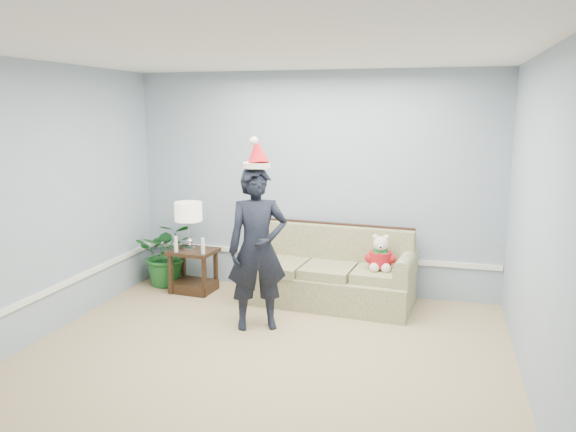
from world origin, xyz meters
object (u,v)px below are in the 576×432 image
(side_table, at_px, (194,275))
(table_lamp, at_px, (188,214))
(sofa, at_px, (330,276))
(houseplant, at_px, (168,253))
(man, at_px, (258,249))
(teddy_bear, at_px, (380,257))

(side_table, distance_m, table_lamp, 0.78)
(side_table, relative_size, table_lamp, 0.99)
(sofa, xyz_separation_m, houseplant, (-2.15, 0.10, 0.10))
(sofa, relative_size, side_table, 3.34)
(side_table, distance_m, man, 1.59)
(teddy_bear, bearing_deg, side_table, 172.57)
(table_lamp, relative_size, man, 0.36)
(side_table, bearing_deg, table_lamp, -157.45)
(side_table, height_order, man, man)
(man, bearing_deg, side_table, 117.14)
(side_table, bearing_deg, teddy_bear, -1.01)
(sofa, bearing_deg, man, -115.58)
(houseplant, bearing_deg, teddy_bear, -4.26)
(side_table, xyz_separation_m, houseplant, (-0.43, 0.16, 0.21))
(table_lamp, bearing_deg, side_table, 22.55)
(sofa, bearing_deg, side_table, -172.91)
(side_table, xyz_separation_m, table_lamp, (-0.04, -0.01, 0.78))
(teddy_bear, bearing_deg, sofa, 163.42)
(table_lamp, height_order, teddy_bear, table_lamp)
(man, bearing_deg, houseplant, 121.32)
(sofa, height_order, side_table, sofa)
(houseplant, bearing_deg, man, -34.09)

